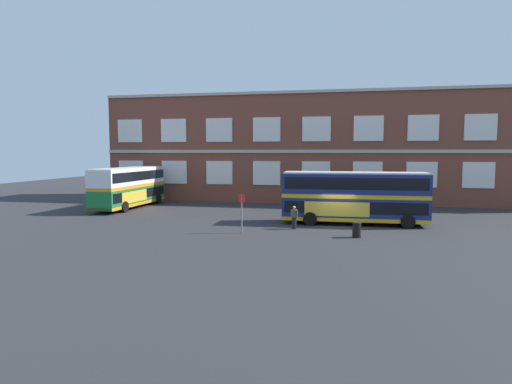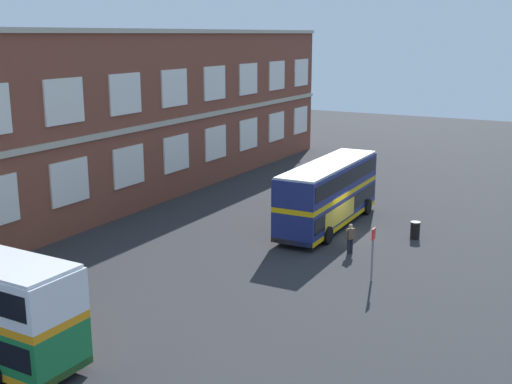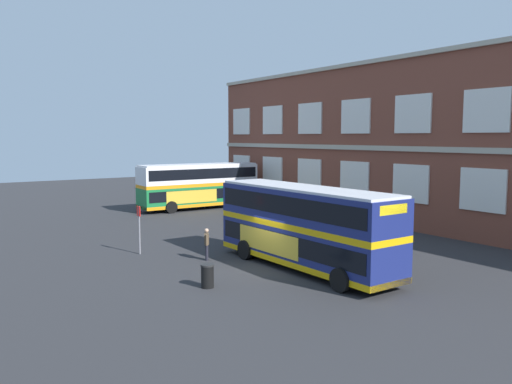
{
  "view_description": "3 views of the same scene",
  "coord_description": "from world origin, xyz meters",
  "px_view_note": "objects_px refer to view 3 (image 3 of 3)",
  "views": [
    {
      "loc": [
        0.65,
        -33.63,
        5.6
      ],
      "look_at": [
        -7.13,
        3.9,
        2.14
      ],
      "focal_mm": 31.03,
      "sensor_mm": 36.0,
      "label": 1
    },
    {
      "loc": [
        -35.52,
        -13.64,
        11.82
      ],
      "look_at": [
        -5.18,
        2.98,
        3.39
      ],
      "focal_mm": 45.69,
      "sensor_mm": 36.0,
      "label": 2
    },
    {
      "loc": [
        20.52,
        -14.77,
        6.51
      ],
      "look_at": [
        -4.8,
        2.52,
        3.22
      ],
      "focal_mm": 36.24,
      "sensor_mm": 36.0,
      "label": 3
    }
  ],
  "objects_px": {
    "station_litter_bin": "(207,276)",
    "double_decker_near": "(199,185)",
    "waiting_passenger": "(207,243)",
    "double_decker_middle": "(304,226)",
    "bus_stand_flag": "(139,225)"
  },
  "relations": [
    {
      "from": "double_decker_middle",
      "to": "station_litter_bin",
      "type": "distance_m",
      "value": 5.74
    },
    {
      "from": "station_litter_bin",
      "to": "double_decker_near",
      "type": "bearing_deg",
      "value": 152.73
    },
    {
      "from": "waiting_passenger",
      "to": "bus_stand_flag",
      "type": "height_order",
      "value": "bus_stand_flag"
    },
    {
      "from": "double_decker_middle",
      "to": "double_decker_near",
      "type": "bearing_deg",
      "value": 164.96
    },
    {
      "from": "double_decker_middle",
      "to": "bus_stand_flag",
      "type": "xyz_separation_m",
      "value": [
        -7.66,
        -5.49,
        -0.51
      ]
    },
    {
      "from": "double_decker_near",
      "to": "bus_stand_flag",
      "type": "xyz_separation_m",
      "value": [
        14.38,
        -11.41,
        -0.51
      ]
    },
    {
      "from": "double_decker_middle",
      "to": "waiting_passenger",
      "type": "relative_size",
      "value": 6.49
    },
    {
      "from": "bus_stand_flag",
      "to": "double_decker_middle",
      "type": "bearing_deg",
      "value": 35.62
    },
    {
      "from": "double_decker_near",
      "to": "double_decker_middle",
      "type": "distance_m",
      "value": 22.83
    },
    {
      "from": "double_decker_near",
      "to": "double_decker_middle",
      "type": "bearing_deg",
      "value": -15.04
    },
    {
      "from": "double_decker_near",
      "to": "waiting_passenger",
      "type": "distance_m",
      "value": 19.94
    },
    {
      "from": "waiting_passenger",
      "to": "bus_stand_flag",
      "type": "xyz_separation_m",
      "value": [
        -3.36,
        -2.4,
        0.7
      ]
    },
    {
      "from": "double_decker_middle",
      "to": "waiting_passenger",
      "type": "xyz_separation_m",
      "value": [
        -4.3,
        -3.09,
        -1.22
      ]
    },
    {
      "from": "bus_stand_flag",
      "to": "station_litter_bin",
      "type": "height_order",
      "value": "bus_stand_flag"
    },
    {
      "from": "bus_stand_flag",
      "to": "station_litter_bin",
      "type": "xyz_separation_m",
      "value": [
        7.78,
        -0.01,
        -1.12
      ]
    }
  ]
}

